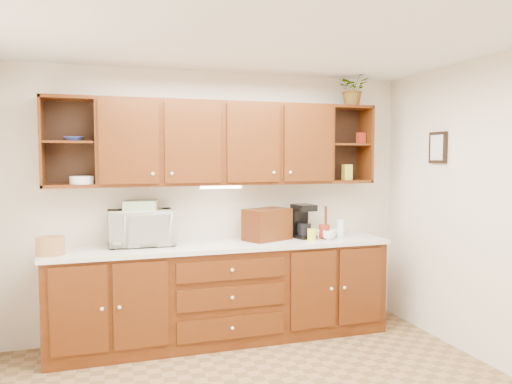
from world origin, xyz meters
TOP-DOWN VIEW (x-y plane):
  - ceiling at (0.00, 0.00)m, footprint 4.00×4.00m
  - back_wall at (0.00, 1.75)m, footprint 4.00×0.00m
  - right_wall at (2.00, 0.00)m, footprint 0.00×3.50m
  - base_cabinets at (0.00, 1.45)m, footprint 3.20×0.60m
  - countertop at (0.00, 1.44)m, footprint 3.24×0.64m
  - upper_cabinets at (0.01, 1.59)m, footprint 3.20×0.33m
  - undercabinet_light at (0.00, 1.53)m, footprint 0.40×0.05m
  - framed_picture at (1.98, 0.90)m, footprint 0.03×0.24m
  - wicker_basket at (-1.52, 1.34)m, footprint 0.29×0.29m
  - microwave at (-0.76, 1.58)m, footprint 0.60×0.41m
  - towel_stack at (-0.76, 1.58)m, footprint 0.34×0.28m
  - wine_bottle at (-0.64, 1.45)m, footprint 0.08×0.08m
  - woven_tray at (-0.66, 1.65)m, footprint 0.38×0.19m
  - bread_box at (0.46, 1.50)m, footprint 0.52×0.43m
  - mug_tree at (1.05, 1.41)m, footprint 0.31×0.30m
  - canister_red at (1.04, 1.42)m, footprint 0.13×0.13m
  - canister_white at (1.23, 1.44)m, footprint 0.09×0.09m
  - canister_yellow at (0.87, 1.33)m, footprint 0.11×0.11m
  - coffee_maker at (0.85, 1.52)m, footprint 0.22×0.26m
  - bowl_stack at (-1.33, 1.58)m, footprint 0.20×0.20m
  - plate_stack at (-1.26, 1.56)m, footprint 0.23×0.23m
  - pantry_box_yellow at (1.37, 1.57)m, footprint 0.10×0.08m
  - pantry_box_red at (1.52, 1.56)m, footprint 0.09×0.08m
  - potted_plant at (1.41, 1.54)m, footprint 0.39×0.36m

SIDE VIEW (x-z plane):
  - base_cabinets at x=0.00m, z-range 0.00..0.90m
  - countertop at x=0.00m, z-range 0.90..0.94m
  - woven_tray at x=-0.66m, z-range 0.77..1.13m
  - mug_tree at x=1.05m, z-range 0.83..1.15m
  - canister_yellow at x=0.87m, z-range 0.94..1.05m
  - canister_red at x=1.04m, z-range 0.94..1.08m
  - wicker_basket at x=-1.52m, z-range 0.94..1.09m
  - canister_white at x=1.23m, z-range 0.94..1.12m
  - bread_box at x=0.46m, z-range 0.94..1.25m
  - wine_bottle at x=-0.64m, z-range 0.94..1.26m
  - microwave at x=-0.76m, z-range 0.94..1.27m
  - coffee_maker at x=0.85m, z-range 0.93..1.28m
  - back_wall at x=0.00m, z-range -0.70..3.30m
  - right_wall at x=2.00m, z-range -0.45..3.05m
  - towel_stack at x=-0.76m, z-range 1.27..1.36m
  - undercabinet_light at x=0.00m, z-range 1.46..1.48m
  - plate_stack at x=-1.26m, z-range 1.52..1.59m
  - pantry_box_yellow at x=1.37m, z-range 1.52..1.68m
  - framed_picture at x=1.98m, z-range 1.70..2.00m
  - upper_cabinets at x=0.01m, z-range 1.49..2.29m
  - bowl_stack at x=-1.33m, z-range 1.90..1.94m
  - pantry_box_red at x=1.52m, z-range 1.90..2.02m
  - potted_plant at x=1.41m, z-range 2.29..2.64m
  - ceiling at x=0.00m, z-range 2.60..2.60m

